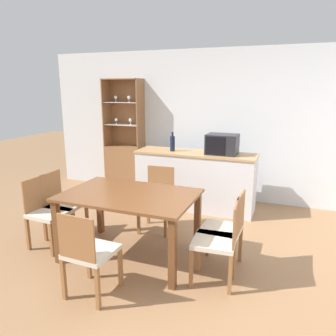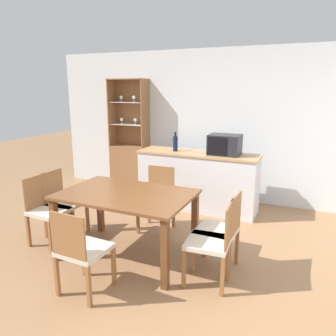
{
  "view_description": "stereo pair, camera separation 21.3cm",
  "coord_description": "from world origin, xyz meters",
  "px_view_note": "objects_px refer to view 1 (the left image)",
  "views": [
    {
      "loc": [
        1.09,
        -2.93,
        1.92
      ],
      "look_at": [
        -0.46,
        1.05,
        0.86
      ],
      "focal_mm": 35.0,
      "sensor_mm": 36.0,
      "label": 1
    },
    {
      "loc": [
        1.29,
        -2.85,
        1.92
      ],
      "look_at": [
        -0.46,
        1.05,
        0.86
      ],
      "focal_mm": 35.0,
      "sensor_mm": 36.0,
      "label": 2
    }
  ],
  "objects_px": {
    "dining_chair_side_right_near": "(219,241)",
    "dining_chair_head_far": "(157,198)",
    "dining_chair_side_left_far": "(62,204)",
    "wine_bottle": "(172,143)",
    "dining_chair_side_left_near": "(47,212)",
    "dining_chair_head_near": "(89,253)",
    "dining_table": "(129,203)",
    "dining_chair_side_right_far": "(225,230)",
    "microwave": "(222,144)",
    "display_cabinet": "(125,158)"
  },
  "relations": [
    {
      "from": "dining_chair_side_left_near",
      "to": "dining_chair_head_near",
      "type": "bearing_deg",
      "value": 61.44
    },
    {
      "from": "dining_table",
      "to": "dining_chair_side_right_far",
      "type": "distance_m",
      "value": 1.09
    },
    {
      "from": "display_cabinet",
      "to": "wine_bottle",
      "type": "height_order",
      "value": "display_cabinet"
    },
    {
      "from": "dining_chair_side_left_far",
      "to": "wine_bottle",
      "type": "distance_m",
      "value": 1.95
    },
    {
      "from": "display_cabinet",
      "to": "dining_table",
      "type": "xyz_separation_m",
      "value": [
        1.31,
        -2.29,
        0.05
      ]
    },
    {
      "from": "dining_chair_side_right_far",
      "to": "dining_chair_side_left_near",
      "type": "bearing_deg",
      "value": 99.38
    },
    {
      "from": "dining_chair_side_left_far",
      "to": "dining_chair_head_near",
      "type": "xyz_separation_m",
      "value": [
        1.06,
        -0.95,
        0.0
      ]
    },
    {
      "from": "dining_chair_side_right_near",
      "to": "dining_chair_side_left_near",
      "type": "distance_m",
      "value": 2.12
    },
    {
      "from": "dining_chair_side_left_far",
      "to": "dining_chair_side_right_near",
      "type": "relative_size",
      "value": 1.0
    },
    {
      "from": "dining_chair_side_right_far",
      "to": "wine_bottle",
      "type": "distance_m",
      "value": 2.1
    },
    {
      "from": "display_cabinet",
      "to": "dining_chair_side_left_near",
      "type": "distance_m",
      "value": 2.45
    },
    {
      "from": "dining_chair_head_far",
      "to": "microwave",
      "type": "xyz_separation_m",
      "value": [
        0.65,
        0.99,
        0.63
      ]
    },
    {
      "from": "dining_chair_side_right_far",
      "to": "wine_bottle",
      "type": "height_order",
      "value": "wine_bottle"
    },
    {
      "from": "dining_table",
      "to": "dining_chair_side_right_far",
      "type": "height_order",
      "value": "dining_chair_side_right_far"
    },
    {
      "from": "dining_table",
      "to": "dining_chair_side_left_far",
      "type": "relative_size",
      "value": 1.72
    },
    {
      "from": "dining_chair_side_right_far",
      "to": "dining_chair_side_left_far",
      "type": "bearing_deg",
      "value": 91.68
    },
    {
      "from": "display_cabinet",
      "to": "dining_chair_side_right_far",
      "type": "bearing_deg",
      "value": -42.25
    },
    {
      "from": "dining_chair_side_right_near",
      "to": "dining_chair_side_left_near",
      "type": "xyz_separation_m",
      "value": [
        -2.12,
        -0.0,
        0.0
      ]
    },
    {
      "from": "dining_chair_head_far",
      "to": "dining_chair_head_near",
      "type": "height_order",
      "value": "same"
    },
    {
      "from": "display_cabinet",
      "to": "wine_bottle",
      "type": "distance_m",
      "value": 1.36
    },
    {
      "from": "dining_chair_side_right_far",
      "to": "dining_chair_side_left_near",
      "type": "distance_m",
      "value": 2.14
    },
    {
      "from": "dining_chair_side_left_near",
      "to": "wine_bottle",
      "type": "distance_m",
      "value": 2.19
    },
    {
      "from": "dining_chair_side_right_far",
      "to": "dining_chair_head_near",
      "type": "bearing_deg",
      "value": 133.51
    },
    {
      "from": "dining_chair_side_right_near",
      "to": "dining_chair_head_near",
      "type": "height_order",
      "value": "same"
    },
    {
      "from": "wine_bottle",
      "to": "dining_chair_side_left_far",
      "type": "bearing_deg",
      "value": -119.68
    },
    {
      "from": "dining_chair_side_left_far",
      "to": "dining_chair_head_near",
      "type": "distance_m",
      "value": 1.42
    },
    {
      "from": "dining_table",
      "to": "dining_chair_head_far",
      "type": "xyz_separation_m",
      "value": [
        -0.0,
        0.81,
        -0.21
      ]
    },
    {
      "from": "dining_chair_side_left_near",
      "to": "microwave",
      "type": "distance_m",
      "value": 2.66
    },
    {
      "from": "dining_chair_head_far",
      "to": "dining_chair_side_left_near",
      "type": "relative_size",
      "value": 1.0
    },
    {
      "from": "dining_chair_side_right_near",
      "to": "dining_chair_head_far",
      "type": "height_order",
      "value": "same"
    },
    {
      "from": "dining_chair_side_right_near",
      "to": "dining_chair_side_right_far",
      "type": "height_order",
      "value": "same"
    },
    {
      "from": "dining_chair_side_right_near",
      "to": "dining_chair_side_left_far",
      "type": "bearing_deg",
      "value": 77.76
    },
    {
      "from": "microwave",
      "to": "dining_chair_side_right_near",
      "type": "bearing_deg",
      "value": -78.07
    },
    {
      "from": "dining_table",
      "to": "dining_chair_side_left_far",
      "type": "height_order",
      "value": "dining_chair_side_left_far"
    },
    {
      "from": "dining_chair_side_right_near",
      "to": "wine_bottle",
      "type": "bearing_deg",
      "value": 27.79
    },
    {
      "from": "dining_chair_side_right_near",
      "to": "microwave",
      "type": "xyz_separation_m",
      "value": [
        -0.41,
        1.94,
        0.63
      ]
    },
    {
      "from": "dining_table",
      "to": "microwave",
      "type": "relative_size",
      "value": 3.15
    },
    {
      "from": "dining_chair_head_near",
      "to": "dining_chair_side_right_near",
      "type": "bearing_deg",
      "value": 34.23
    },
    {
      "from": "wine_bottle",
      "to": "dining_chair_head_near",
      "type": "bearing_deg",
      "value": -86.87
    },
    {
      "from": "dining_chair_side_right_near",
      "to": "wine_bottle",
      "type": "relative_size",
      "value": 2.79
    },
    {
      "from": "dining_chair_side_left_far",
      "to": "microwave",
      "type": "distance_m",
      "value": 2.46
    },
    {
      "from": "dining_chair_side_right_near",
      "to": "dining_chair_head_near",
      "type": "relative_size",
      "value": 1.0
    },
    {
      "from": "dining_chair_head_far",
      "to": "wine_bottle",
      "type": "height_order",
      "value": "wine_bottle"
    },
    {
      "from": "display_cabinet",
      "to": "microwave",
      "type": "distance_m",
      "value": 2.07
    },
    {
      "from": "dining_table",
      "to": "dining_chair_side_right_far",
      "type": "xyz_separation_m",
      "value": [
        1.06,
        0.14,
        -0.21
      ]
    },
    {
      "from": "display_cabinet",
      "to": "wine_bottle",
      "type": "bearing_deg",
      "value": -24.8
    },
    {
      "from": "dining_chair_side_right_far",
      "to": "microwave",
      "type": "height_order",
      "value": "microwave"
    },
    {
      "from": "display_cabinet",
      "to": "dining_chair_head_far",
      "type": "xyz_separation_m",
      "value": [
        1.3,
        -1.49,
        -0.16
      ]
    },
    {
      "from": "dining_table",
      "to": "dining_chair_head_near",
      "type": "xyz_separation_m",
      "value": [
        -0.0,
        -0.81,
        -0.21
      ]
    },
    {
      "from": "dining_chair_head_near",
      "to": "dining_chair_side_left_near",
      "type": "bearing_deg",
      "value": 150.1
    }
  ]
}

